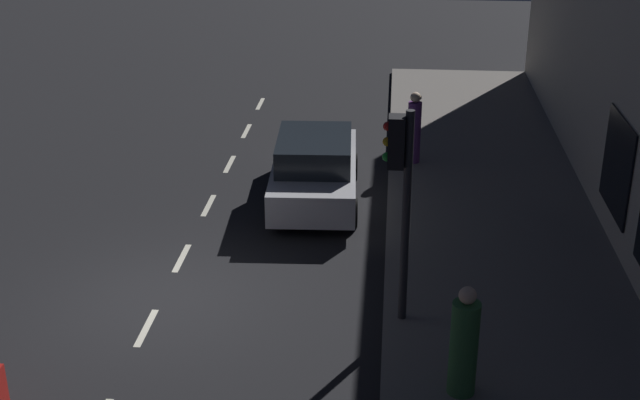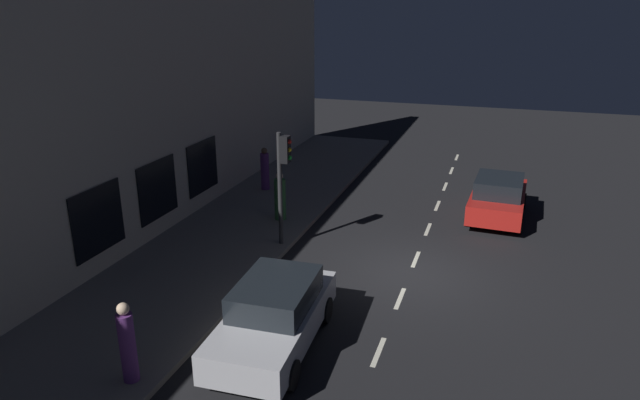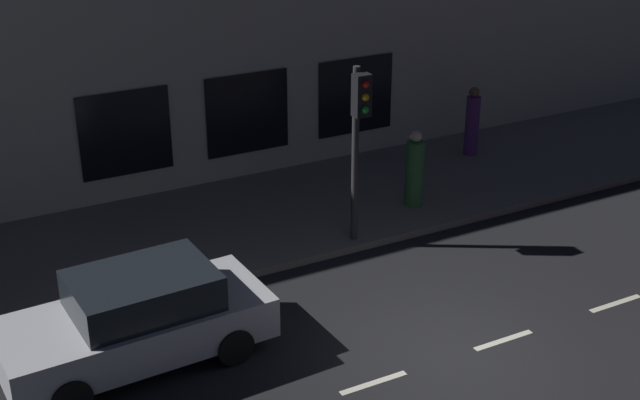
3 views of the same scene
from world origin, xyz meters
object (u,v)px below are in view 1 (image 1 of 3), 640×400
traffic_light (400,180)px  pedestrian_2 (414,129)px  pedestrian_1 (464,345)px  parked_car_1 (315,169)px

traffic_light → pedestrian_2: (0.39, 7.51, -1.67)m
traffic_light → pedestrian_1: bearing=-64.4°
traffic_light → pedestrian_1: (0.98, -2.04, -1.72)m
pedestrian_1 → parked_car_1: bearing=129.5°
traffic_light → pedestrian_1: traffic_light is taller
pedestrian_1 → traffic_light: bearing=133.7°
traffic_light → pedestrian_2: size_ratio=2.05×
traffic_light → parked_car_1: (-1.85, 5.18, -1.88)m
pedestrian_1 → pedestrian_2: bearing=111.6°
pedestrian_1 → pedestrian_2: (-0.59, 9.55, 0.04)m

